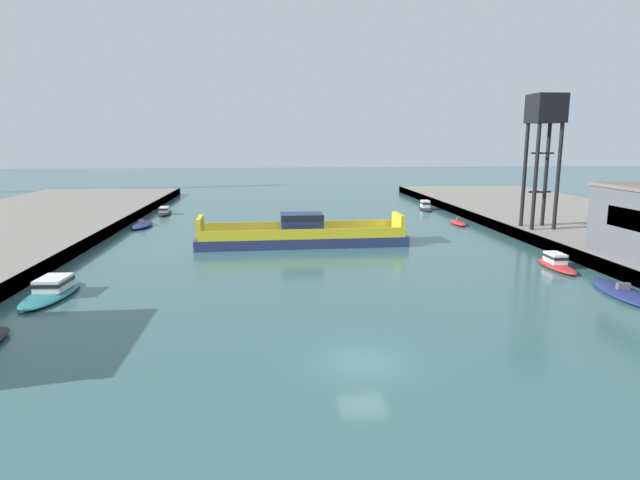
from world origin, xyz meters
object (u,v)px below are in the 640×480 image
at_px(moored_boat_upstream_a, 556,263).
at_px(crane_tower, 545,122).
at_px(chain_ferry, 302,235).
at_px(moored_boat_far_right, 425,206).
at_px(moored_boat_mid_left, 52,289).
at_px(moored_boat_upstream_b, 165,211).
at_px(moored_boat_near_right, 458,223).
at_px(moored_boat_near_left, 142,225).
at_px(moored_boat_mid_right, 623,292).

relative_size(moored_boat_upstream_a, crane_tower, 0.40).
xyz_separation_m(moored_boat_upstream_a, crane_tower, (5.76, 14.71, 13.02)).
height_order(chain_ferry, moored_boat_upstream_a, chain_ferry).
distance_m(moored_boat_far_right, crane_tower, 29.74).
bearing_deg(chain_ferry, moored_boat_mid_left, -137.79).
height_order(moored_boat_upstream_a, moored_boat_upstream_b, moored_boat_upstream_a).
bearing_deg(moored_boat_far_right, chain_ferry, -129.14).
xyz_separation_m(moored_boat_near_right, moored_boat_upstream_b, (-42.43, 14.25, 0.17)).
height_order(moored_boat_upstream_a, crane_tower, crane_tower).
bearing_deg(moored_boat_upstream_a, moored_boat_mid_left, -173.69).
bearing_deg(moored_boat_far_right, moored_boat_near_left, -162.50).
bearing_deg(moored_boat_upstream_b, moored_boat_near_left, -92.98).
xyz_separation_m(moored_boat_near_left, moored_boat_upstream_a, (43.14, -27.27, 0.25)).
relative_size(chain_ferry, moored_boat_far_right, 3.88).
bearing_deg(moored_boat_upstream_a, crane_tower, 68.62).
distance_m(moored_boat_near_right, moored_boat_upstream_b, 44.76).
relative_size(moored_boat_near_left, moored_boat_far_right, 1.07).
bearing_deg(moored_boat_near_left, moored_boat_mid_right, -39.20).
distance_m(moored_boat_far_right, moored_boat_upstream_b, 42.49).
relative_size(moored_boat_mid_left, moored_boat_far_right, 1.35).
distance_m(moored_boat_mid_right, moored_boat_far_right, 49.24).
distance_m(moored_boat_near_left, crane_tower, 52.20).
height_order(moored_boat_mid_right, moored_boat_upstream_a, moored_boat_upstream_a).
xyz_separation_m(moored_boat_mid_right, moored_boat_upstream_b, (-43.07, 47.86, 0.24)).
bearing_deg(moored_boat_mid_right, moored_boat_mid_left, 175.06).
relative_size(moored_boat_near_right, moored_boat_far_right, 0.82).
bearing_deg(moored_boat_far_right, moored_boat_mid_right, -89.31).
bearing_deg(moored_boat_mid_left, chain_ferry, 42.21).
distance_m(chain_ferry, moored_boat_mid_left, 26.76).
relative_size(moored_boat_near_left, moored_boat_mid_left, 0.80).
bearing_deg(moored_boat_upstream_a, moored_boat_far_right, 90.05).
xyz_separation_m(moored_boat_mid_left, moored_boat_far_right, (42.25, 45.53, 0.09)).
bearing_deg(chain_ferry, moored_boat_far_right, 50.86).
bearing_deg(moored_boat_near_left, moored_boat_upstream_b, 87.02).
bearing_deg(moored_boat_near_right, chain_ferry, -151.95).
bearing_deg(crane_tower, moored_boat_mid_left, -158.02).
bearing_deg(moored_boat_mid_left, moored_boat_mid_right, -4.94).
height_order(moored_boat_far_right, crane_tower, crane_tower).
relative_size(moored_boat_mid_left, crane_tower, 0.52).
bearing_deg(moored_boat_mid_right, moored_boat_near_right, 91.08).
xyz_separation_m(chain_ferry, crane_tower, (28.22, 1.41, 12.46)).
height_order(moored_boat_far_right, moored_boat_upstream_a, moored_boat_far_right).
bearing_deg(moored_boat_upstream_a, moored_boat_near_left, 147.70).
xyz_separation_m(moored_boat_mid_right, moored_boat_far_right, (-0.60, 49.24, 0.39)).
distance_m(moored_boat_near_left, moored_boat_mid_right, 56.40).
height_order(chain_ferry, moored_boat_near_left, chain_ferry).
bearing_deg(moored_boat_upstream_b, moored_boat_mid_left, -89.71).
bearing_deg(moored_boat_near_right, crane_tower, -61.00).
bearing_deg(moored_boat_far_right, moored_boat_mid_left, -132.86).
xyz_separation_m(moored_boat_near_left, crane_tower, (48.90, -12.56, 13.27)).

